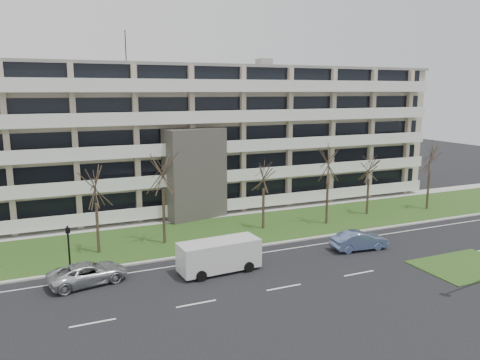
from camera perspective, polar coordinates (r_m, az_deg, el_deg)
name	(u,v)px	position (r m, az deg, el deg)	size (l,w,h in m)	color
ground	(284,287)	(31.43, 5.37, -12.90)	(160.00, 160.00, 0.00)	black
grass_verge	(215,232)	(42.54, -3.11, -6.39)	(90.00, 10.00, 0.06)	#1E4416
curb	(236,249)	(38.12, -0.47, -8.41)	(90.00, 0.35, 0.12)	#B2B2AD
sidewalk	(196,217)	(47.54, -5.42, -4.56)	(90.00, 2.00, 0.08)	#B2B2AD
grass_median	(466,266)	(38.46, 25.80, -9.41)	(7.00, 5.00, 0.06)	#1E4416
lane_edge_line	(244,256)	(36.84, 0.45, -9.20)	(90.00, 0.12, 0.01)	white
apartment_building	(175,136)	(52.61, -7.89, 5.28)	(60.50, 15.10, 18.75)	#BBA791
silver_pickup	(88,273)	(33.19, -18.01, -10.76)	(2.37, 5.14, 1.43)	silver
blue_sedan	(359,240)	(39.16, 14.32, -7.16)	(1.60, 4.58, 1.51)	#667BB1
white_van	(220,253)	(33.47, -2.45, -8.88)	(5.91, 2.67, 2.24)	silver
pedestrian_signal	(68,243)	(35.21, -20.18, -7.18)	(0.32, 0.25, 3.36)	black
tree_2	(95,184)	(37.58, -17.27, -0.42)	(3.61, 3.61, 7.22)	#382B21
tree_3	(162,168)	(38.60, -9.45, 1.47)	(4.14, 4.14, 8.28)	#382B21
tree_4	(264,173)	(42.50, 2.91, 0.92)	(3.42, 3.42, 6.84)	#382B21
tree_5	(329,160)	(44.71, 10.74, 2.36)	(3.97, 3.97, 7.94)	#382B21
tree_6	(369,165)	(49.35, 15.49, 1.80)	(3.35, 3.35, 6.69)	#382B21
tree_7	(431,155)	(53.51, 22.23, 2.81)	(3.79, 3.79, 7.57)	#382B21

